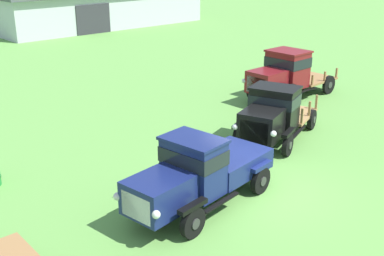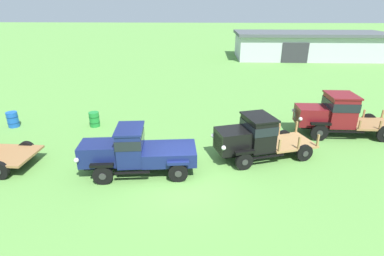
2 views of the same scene
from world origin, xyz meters
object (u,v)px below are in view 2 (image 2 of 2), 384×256
at_px(vintage_truck_far_side, 335,113).
at_px(oil_drum_near_fence, 13,119).
at_px(farm_shed, 310,45).
at_px(oil_drum_beside_row, 94,119).
at_px(vintage_truck_second_in_line, 136,151).
at_px(vintage_truck_midrow_center, 254,137).

xyz_separation_m(vintage_truck_far_side, oil_drum_near_fence, (-18.19, 0.26, -0.77)).
bearing_deg(farm_shed, oil_drum_beside_row, -128.43).
height_order(vintage_truck_second_in_line, oil_drum_beside_row, vintage_truck_second_in_line).
distance_m(vintage_truck_second_in_line, oil_drum_near_fence, 9.65).
bearing_deg(vintage_truck_far_side, vintage_truck_second_in_line, -155.30).
bearing_deg(oil_drum_beside_row, farm_shed, 51.57).
relative_size(vintage_truck_midrow_center, oil_drum_beside_row, 5.75).
height_order(farm_shed, vintage_truck_second_in_line, farm_shed).
xyz_separation_m(vintage_truck_second_in_line, oil_drum_near_fence, (-8.36, 4.79, -0.56)).
bearing_deg(farm_shed, oil_drum_near_fence, -134.07).
distance_m(vintage_truck_second_in_line, vintage_truck_far_side, 10.82).
bearing_deg(vintage_truck_midrow_center, oil_drum_beside_row, 157.73).
bearing_deg(vintage_truck_midrow_center, vintage_truck_second_in_line, -163.48).
height_order(vintage_truck_far_side, oil_drum_beside_row, vintage_truck_far_side).
xyz_separation_m(farm_shed, vintage_truck_far_side, (-6.79, -26.08, -0.49)).
bearing_deg(vintage_truck_second_in_line, vintage_truck_far_side, 24.70).
bearing_deg(vintage_truck_midrow_center, oil_drum_near_fence, 166.28).
relative_size(farm_shed, vintage_truck_midrow_center, 3.95).
height_order(vintage_truck_midrow_center, vintage_truck_far_side, vintage_truck_far_side).
xyz_separation_m(vintage_truck_second_in_line, vintage_truck_far_side, (9.83, 4.52, 0.21)).
distance_m(vintage_truck_second_in_line, vintage_truck_midrow_center, 5.29).
distance_m(farm_shed, vintage_truck_midrow_center, 31.31).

